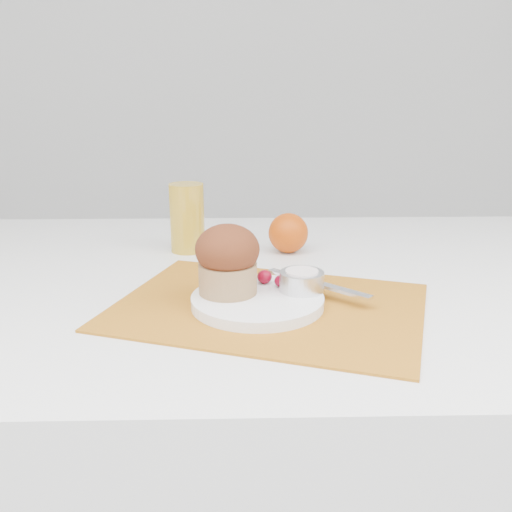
{
  "coord_description": "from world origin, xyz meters",
  "views": [
    {
      "loc": [
        -0.03,
        -0.81,
        1.05
      ],
      "look_at": [
        -0.01,
        -0.01,
        0.8
      ],
      "focal_mm": 40.0,
      "sensor_mm": 36.0,
      "label": 1
    }
  ],
  "objects_px": {
    "muffin": "(228,259)",
    "table": "(263,474)",
    "juice_glass": "(187,218)",
    "orange": "(288,233)",
    "plate": "(258,301)"
  },
  "relations": [
    {
      "from": "table",
      "to": "muffin",
      "type": "bearing_deg",
      "value": -114.14
    },
    {
      "from": "plate",
      "to": "juice_glass",
      "type": "relative_size",
      "value": 1.46
    },
    {
      "from": "muffin",
      "to": "table",
      "type": "bearing_deg",
      "value": 65.86
    },
    {
      "from": "orange",
      "to": "juice_glass",
      "type": "height_order",
      "value": "juice_glass"
    },
    {
      "from": "juice_glass",
      "to": "muffin",
      "type": "bearing_deg",
      "value": -73.47
    },
    {
      "from": "muffin",
      "to": "juice_glass",
      "type": "bearing_deg",
      "value": 106.53
    },
    {
      "from": "table",
      "to": "juice_glass",
      "type": "relative_size",
      "value": 9.75
    },
    {
      "from": "juice_glass",
      "to": "muffin",
      "type": "relative_size",
      "value": 1.2
    },
    {
      "from": "plate",
      "to": "orange",
      "type": "distance_m",
      "value": 0.27
    },
    {
      "from": "table",
      "to": "muffin",
      "type": "xyz_separation_m",
      "value": [
        -0.05,
        -0.12,
        0.44
      ]
    },
    {
      "from": "plate",
      "to": "orange",
      "type": "height_order",
      "value": "orange"
    },
    {
      "from": "table",
      "to": "juice_glass",
      "type": "height_order",
      "value": "juice_glass"
    },
    {
      "from": "orange",
      "to": "muffin",
      "type": "height_order",
      "value": "muffin"
    },
    {
      "from": "juice_glass",
      "to": "table",
      "type": "bearing_deg",
      "value": -47.22
    },
    {
      "from": "plate",
      "to": "muffin",
      "type": "distance_m",
      "value": 0.07
    }
  ]
}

